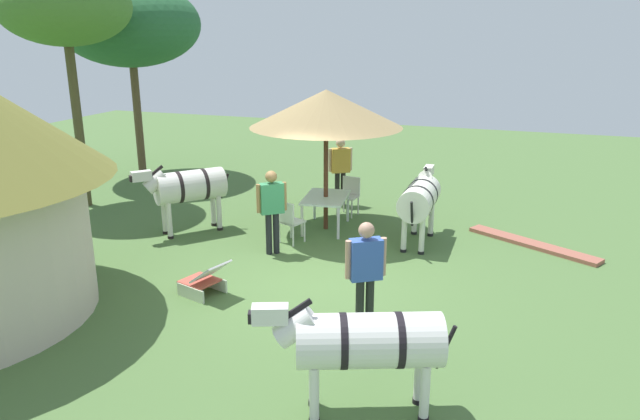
{
  "coord_description": "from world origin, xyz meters",
  "views": [
    {
      "loc": [
        -9.09,
        -3.24,
        4.26
      ],
      "look_at": [
        0.97,
        0.26,
        1.0
      ],
      "focal_mm": 33.34,
      "sensor_mm": 36.0,
      "label": 1
    }
  ],
  "objects": [
    {
      "name": "striped_lounge_chair",
      "position": [
        -1.15,
        1.56,
        0.26
      ],
      "size": [
        0.74,
        0.92,
        0.65
      ],
      "rotation": [
        0.0,
        0.0,
        5.99
      ],
      "color": "#C14D3D",
      "rests_on": "ground_plane"
    },
    {
      "name": "zebra_by_umbrella",
      "position": [
        1.57,
        3.47,
        1.02
      ],
      "size": [
        1.76,
        1.58,
        1.56
      ],
      "rotation": [
        0.0,
        0.0,
        0.86
      ],
      "color": "silver",
      "rests_on": "ground_plane"
    },
    {
      "name": "patio_chair_near_lawn",
      "position": [
        1.63,
        1.17,
        0.52
      ],
      "size": [
        0.54,
        0.56,
        0.9
      ],
      "rotation": [
        0.0,
        0.0,
        -1.92
      ],
      "color": "white",
      "rests_on": "ground_plane"
    },
    {
      "name": "ground_plane",
      "position": [
        0.0,
        0.0,
        0.0
      ],
      "size": [
        36.0,
        36.0,
        0.0
      ],
      "primitive_type": "plane",
      "color": "#4A6B37"
    },
    {
      "name": "acacia_tree_behind_hut",
      "position": [
        5.64,
        7.55,
        4.37
      ],
      "size": [
        3.95,
        3.95,
        5.56
      ],
      "color": "brown",
      "rests_on": "ground_plane"
    },
    {
      "name": "standing_watcher",
      "position": [
        -1.51,
        -1.28,
        1.02
      ],
      "size": [
        0.42,
        0.52,
        1.69
      ],
      "rotation": [
        0.0,
        0.0,
        -1.0
      ],
      "color": "black",
      "rests_on": "ground_plane"
    },
    {
      "name": "brick_patio_kerb",
      "position": [
        3.11,
        -3.59,
        0.04
      ],
      "size": [
        1.68,
        2.62,
        0.08
      ],
      "primitive_type": "cube",
      "rotation": [
        0.0,
        0.0,
        1.06
      ],
      "color": "#9C5846",
      "rests_on": "ground_plane"
    },
    {
      "name": "guest_behind_table",
      "position": [
        4.64,
        1.01,
        1.02
      ],
      "size": [
        0.43,
        0.53,
        1.7
      ],
      "rotation": [
        0.0,
        0.0,
        5.28
      ],
      "color": "black",
      "rests_on": "ground_plane"
    },
    {
      "name": "shade_umbrella",
      "position": [
        2.77,
        0.76,
        2.66
      ],
      "size": [
        3.24,
        3.24,
        3.05
      ],
      "color": "#522D1C",
      "rests_on": "ground_plane"
    },
    {
      "name": "patio_chair_west_end",
      "position": [
        3.97,
        0.57,
        0.52
      ],
      "size": [
        0.48,
        0.5,
        0.9
      ],
      "rotation": [
        0.0,
        0.0,
        1.41
      ],
      "color": "silver",
      "rests_on": "ground_plane"
    },
    {
      "name": "patio_dining_table",
      "position": [
        2.77,
        0.76,
        0.66
      ],
      "size": [
        1.46,
        1.07,
        0.74
      ],
      "rotation": [
        0.0,
        0.0,
        0.13
      ],
      "color": "silver",
      "rests_on": "ground_plane"
    },
    {
      "name": "zebra_nearest_camera",
      "position": [
        2.54,
        -1.34,
        0.96
      ],
      "size": [
        2.18,
        0.66,
        1.5
      ],
      "rotation": [
        0.0,
        0.0,
        4.71
      ],
      "color": "silver",
      "rests_on": "ground_plane"
    },
    {
      "name": "guest_beside_umbrella",
      "position": [
        0.98,
        1.26,
        1.01
      ],
      "size": [
        0.45,
        0.49,
        1.68
      ],
      "rotation": [
        0.0,
        0.0,
        2.25
      ],
      "color": "black",
      "rests_on": "ground_plane"
    },
    {
      "name": "acacia_tree_right_background",
      "position": [
        2.54,
        7.02,
        4.73
      ],
      "size": [
        3.03,
        3.03,
        5.67
      ],
      "color": "#4C4528",
      "rests_on": "ground_plane"
    },
    {
      "name": "zebra_toward_hut",
      "position": [
        -3.37,
        -1.76,
        0.92
      ],
      "size": [
        1.16,
        2.19,
        1.46
      ],
      "rotation": [
        0.0,
        0.0,
        0.37
      ],
      "color": "silver",
      "rests_on": "ground_plane"
    }
  ]
}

